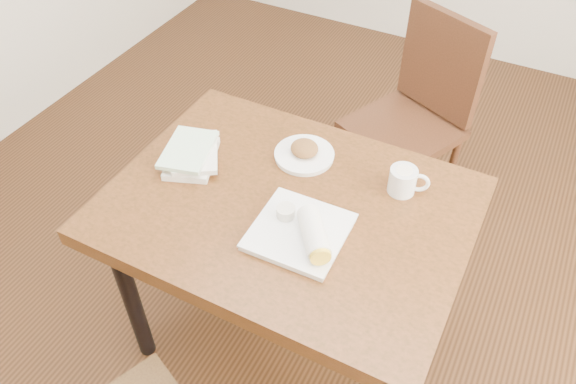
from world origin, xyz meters
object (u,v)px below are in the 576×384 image
at_px(chair_far, 418,108).
at_px(plate_burrito, 304,232).
at_px(table, 288,222).
at_px(coffee_mug, 404,180).
at_px(book_stack, 192,154).
at_px(plate_scone, 304,153).

distance_m(chair_far, plate_burrito, 1.08).
xyz_separation_m(table, coffee_mug, (0.30, 0.22, 0.13)).
distance_m(table, plate_burrito, 0.19).
relative_size(table, plate_burrito, 4.06).
xyz_separation_m(table, book_stack, (-0.38, 0.03, 0.11)).
xyz_separation_m(plate_scone, book_stack, (-0.33, -0.19, 0.01)).
relative_size(coffee_mug, plate_burrito, 0.46).
height_order(plate_scone, plate_burrito, plate_burrito).
bearing_deg(book_stack, table, -4.77).
xyz_separation_m(chair_far, book_stack, (-0.52, -0.92, 0.23)).
distance_m(plate_scone, coffee_mug, 0.35).
xyz_separation_m(table, plate_scone, (-0.05, 0.22, 0.11)).
xyz_separation_m(chair_far, plate_scone, (-0.20, -0.73, 0.22)).
distance_m(plate_scone, plate_burrito, 0.36).
bearing_deg(table, coffee_mug, 36.22).
relative_size(chair_far, book_stack, 3.59).
relative_size(table, book_stack, 4.20).
bearing_deg(plate_burrito, chair_far, 87.91).
relative_size(plate_burrito, book_stack, 1.04).
bearing_deg(coffee_mug, plate_scone, 179.41).
relative_size(chair_far, coffee_mug, 7.47).
bearing_deg(coffee_mug, book_stack, -164.60).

